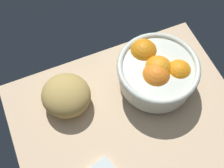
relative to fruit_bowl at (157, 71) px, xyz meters
The scene contains 3 objects.
ground_plane 21.65cm from the fruit_bowl, 33.98° to the right, with size 65.11×60.23×3.00cm, color #D0B18C.
fruit_bowl is the anchor object (origin of this frame).
bread_loaf 24.96cm from the fruit_bowl, 98.41° to the right, with size 13.14×12.74×8.24cm, color tan.
Camera 1 is at (17.30, -15.91, 77.10)cm, focal length 49.54 mm.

